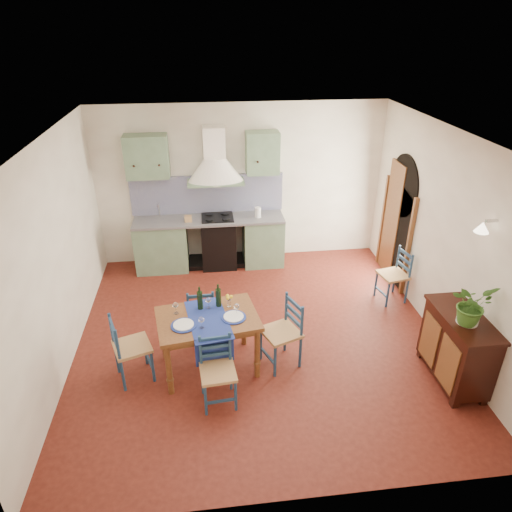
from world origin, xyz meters
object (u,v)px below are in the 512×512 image
at_px(dining_table, 208,323).
at_px(sideboard, 457,346).
at_px(potted_plant, 471,304).
at_px(chair_near, 218,371).

height_order(dining_table, sideboard, dining_table).
xyz_separation_m(dining_table, potted_plant, (2.93, -0.68, 0.50)).
relative_size(chair_near, potted_plant, 1.73).
xyz_separation_m(dining_table, sideboard, (2.96, -0.57, -0.18)).
bearing_deg(dining_table, potted_plant, -13.04).
bearing_deg(chair_near, potted_plant, -1.83).
xyz_separation_m(chair_near, potted_plant, (2.85, -0.09, 0.74)).
bearing_deg(potted_plant, dining_table, 166.96).
xyz_separation_m(chair_near, sideboard, (2.88, 0.01, 0.07)).
bearing_deg(dining_table, chair_near, -82.33).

